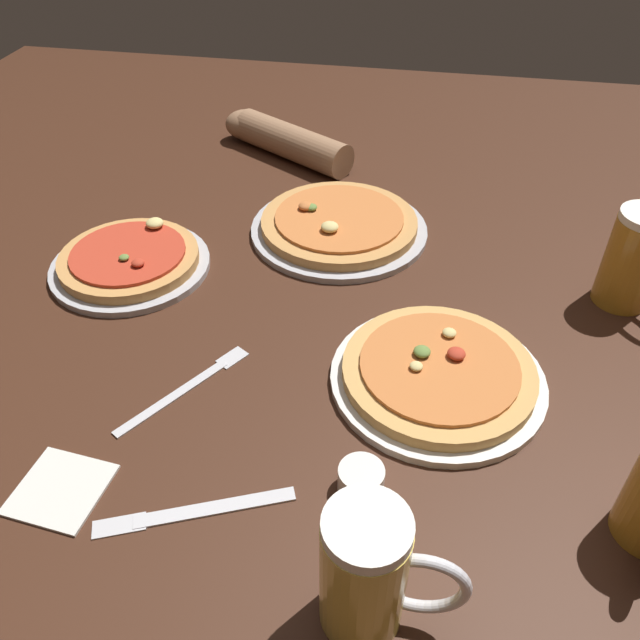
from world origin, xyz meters
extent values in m
cube|color=#3D2114|center=(0.00, 0.00, -0.01)|extent=(2.40, 2.40, 0.03)
cylinder|color=silver|center=(0.18, -0.08, 0.01)|extent=(0.30, 0.30, 0.01)
cylinder|color=tan|center=(0.18, -0.08, 0.02)|extent=(0.27, 0.27, 0.02)
cylinder|color=#C67038|center=(0.18, -0.08, 0.03)|extent=(0.22, 0.22, 0.01)
ellipsoid|color=#DBC67A|center=(0.15, -0.10, 0.04)|extent=(0.02, 0.02, 0.01)
ellipsoid|color=#B73823|center=(0.20, -0.06, 0.04)|extent=(0.03, 0.03, 0.01)
ellipsoid|color=olive|center=(0.16, -0.07, 0.04)|extent=(0.02, 0.02, 0.01)
ellipsoid|color=#DBC67A|center=(0.19, -0.02, 0.04)|extent=(0.02, 0.02, 0.01)
cylinder|color=#B2B2B7|center=(-0.35, 0.10, 0.01)|extent=(0.27, 0.27, 0.01)
cylinder|color=tan|center=(-0.35, 0.10, 0.02)|extent=(0.24, 0.24, 0.02)
cylinder|color=#B73823|center=(-0.35, 0.10, 0.03)|extent=(0.20, 0.20, 0.01)
ellipsoid|color=#DBC67A|center=(-0.34, 0.18, 0.04)|extent=(0.03, 0.03, 0.02)
ellipsoid|color=#B73823|center=(-0.32, 0.06, 0.04)|extent=(0.02, 0.02, 0.01)
ellipsoid|color=olive|center=(-0.35, 0.08, 0.04)|extent=(0.02, 0.02, 0.01)
cylinder|color=#B2B2B7|center=(-0.02, 0.28, 0.01)|extent=(0.33, 0.33, 0.01)
cylinder|color=tan|center=(-0.02, 0.28, 0.02)|extent=(0.29, 0.29, 0.02)
cylinder|color=#C67038|center=(-0.02, 0.28, 0.03)|extent=(0.24, 0.24, 0.01)
ellipsoid|color=#C67038|center=(-0.08, 0.29, 0.04)|extent=(0.03, 0.03, 0.01)
ellipsoid|color=#DBC67A|center=(-0.03, 0.23, 0.04)|extent=(0.03, 0.03, 0.02)
ellipsoid|color=olive|center=(-0.07, 0.29, 0.04)|extent=(0.02, 0.02, 0.01)
cylinder|color=#B27A23|center=(0.47, 0.16, 0.07)|extent=(0.09, 0.09, 0.15)
cylinder|color=gold|center=(0.12, -0.42, 0.07)|extent=(0.08, 0.08, 0.15)
cylinder|color=white|center=(0.12, -0.42, 0.16)|extent=(0.08, 0.08, 0.01)
torus|color=silver|center=(0.17, -0.42, 0.07)|extent=(0.10, 0.01, 0.10)
cylinder|color=silver|center=(0.10, -0.28, 0.02)|extent=(0.06, 0.06, 0.04)
cube|color=silver|center=(-0.25, -0.34, 0.00)|extent=(0.11, 0.11, 0.01)
cube|color=silver|center=(-0.17, -0.18, 0.00)|extent=(0.11, 0.16, 0.01)
cube|color=silver|center=(-0.11, -0.09, 0.00)|extent=(0.04, 0.05, 0.00)
cube|color=silver|center=(-0.06, -0.33, 0.00)|extent=(0.18, 0.09, 0.01)
cube|color=silver|center=(-0.16, -0.38, 0.00)|extent=(0.06, 0.04, 0.00)
cylinder|color=#936B4C|center=(-0.17, 0.57, 0.04)|extent=(0.29, 0.22, 0.07)
ellipsoid|color=#936B4C|center=(-0.30, 0.65, 0.04)|extent=(0.10, 0.08, 0.07)
camera|label=1|loc=(0.14, -0.73, 0.65)|focal=35.68mm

